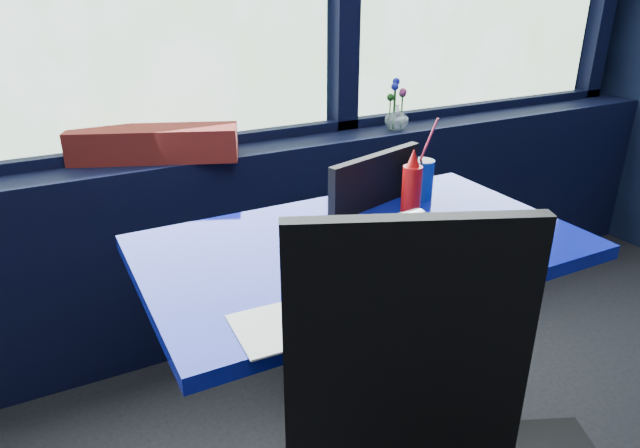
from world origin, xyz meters
The scene contains 9 objects.
window_sill centered at (0.00, 2.87, 0.40)m, with size 5.00×0.26×0.80m, color black.
near_table centered at (0.30, 2.00, 0.57)m, with size 1.20×0.70×0.75m.
chair_near_back centered at (0.51, 2.32, 0.53)m, with size 0.52×0.52×0.92m.
planter_box centered at (-0.07, 2.86, 0.86)m, with size 0.60×0.15×0.12m, color maroon.
flower_vase centered at (0.97, 2.81, 0.87)m, with size 0.14×0.14×0.22m.
food_basket centered at (0.29, 1.87, 0.79)m, with size 0.34×0.34×0.10m.
ketchup_bottle centered at (0.50, 2.07, 0.85)m, with size 0.06×0.06×0.22m.
soda_cup centered at (0.64, 2.20, 0.82)m, with size 0.08×0.08×0.27m.
napkin centered at (-0.08, 1.72, 0.75)m, with size 0.17×0.17×0.00m, color white.
Camera 1 is at (-0.46, 0.80, 1.42)m, focal length 32.00 mm.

